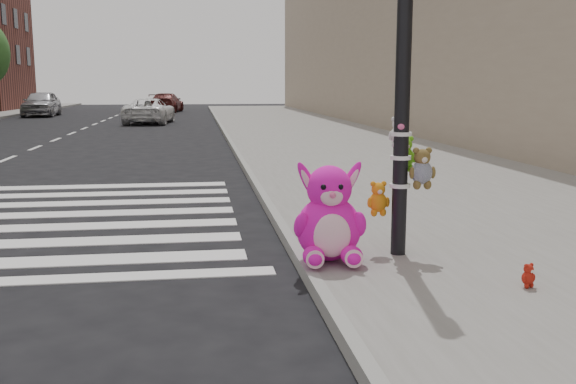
{
  "coord_description": "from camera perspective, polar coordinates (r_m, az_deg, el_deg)",
  "views": [
    {
      "loc": [
        0.47,
        -4.71,
        1.96
      ],
      "look_at": [
        1.48,
        2.37,
        0.75
      ],
      "focal_mm": 40.0,
      "sensor_mm": 36.0,
      "label": 1
    }
  ],
  "objects": [
    {
      "name": "car_white_near",
      "position": [
        33.2,
        -12.21,
        7.06
      ],
      "size": [
        2.53,
        4.71,
        1.26
      ],
      "primitive_type": "imported",
      "rotation": [
        0.0,
        0.0,
        3.04
      ],
      "color": "white",
      "rests_on": "ground"
    },
    {
      "name": "sidewalk_near",
      "position": [
        15.51,
        8.95,
        2.46
      ],
      "size": [
        7.0,
        80.0,
        0.14
      ],
      "primitive_type": "cube",
      "color": "slate",
      "rests_on": "ground"
    },
    {
      "name": "bld_near",
      "position": [
        26.84,
        14.45,
        15.79
      ],
      "size": [
        5.0,
        60.0,
        10.0
      ],
      "primitive_type": "cube",
      "color": "tan",
      "rests_on": "ground"
    },
    {
      "name": "ground",
      "position": [
        5.12,
        -13.06,
        -13.15
      ],
      "size": [
        120.0,
        120.0,
        0.0
      ],
      "primitive_type": "plane",
      "color": "black",
      "rests_on": "ground"
    },
    {
      "name": "signal_pole",
      "position": [
        6.87,
        10.26,
        7.87
      ],
      "size": [
        0.7,
        0.49,
        4.0
      ],
      "color": "black",
      "rests_on": "sidewalk_near"
    },
    {
      "name": "car_maroon_near",
      "position": [
        46.59,
        -10.74,
        7.81
      ],
      "size": [
        2.46,
        4.79,
        1.33
      ],
      "primitive_type": "imported",
      "rotation": [
        0.0,
        0.0,
        3.01
      ],
      "color": "#511917",
      "rests_on": "ground"
    },
    {
      "name": "pink_bunny",
      "position": [
        6.61,
        3.69,
        -2.52
      ],
      "size": [
        0.75,
        0.8,
        1.06
      ],
      "rotation": [
        0.0,
        0.0,
        -0.06
      ],
      "color": "#F614BA",
      "rests_on": "sidewalk_near"
    },
    {
      "name": "curb_edge",
      "position": [
        14.87,
        -3.87,
        2.26
      ],
      "size": [
        0.12,
        80.0,
        0.15
      ],
      "primitive_type": "cube",
      "color": "gray",
      "rests_on": "ground"
    },
    {
      "name": "car_silver_deep",
      "position": [
        42.52,
        -21.07,
        7.36
      ],
      "size": [
        2.03,
        4.7,
        1.58
      ],
      "primitive_type": "imported",
      "rotation": [
        0.0,
        0.0,
        0.04
      ],
      "color": "#ADADB2",
      "rests_on": "ground"
    },
    {
      "name": "red_teddy",
      "position": [
        6.22,
        20.57,
        -6.96
      ],
      "size": [
        0.18,
        0.16,
        0.23
      ],
      "primitive_type": null,
      "rotation": [
        0.0,
        0.0,
        0.37
      ],
      "color": "#AF1D11",
      "rests_on": "sidewalk_near"
    }
  ]
}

